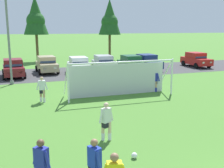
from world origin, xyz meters
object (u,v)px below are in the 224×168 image
Objects in this scene: player_striker_near at (106,122)px; street_lamp at (11,37)px; parked_car_slot_right at (131,63)px; soccer_goal at (119,77)px; parked_car_slot_center_left at (47,64)px; player_winger_right at (42,89)px; parked_car_slot_center_right at (104,63)px; parked_car_slot_far_right at (147,62)px; player_trailing_back at (42,167)px; player_midfield_center at (95,166)px; soccer_ball at (134,155)px; parked_car_slot_left at (13,68)px; parked_car_slot_end at (196,59)px; parked_car_slot_center at (79,65)px; player_winger_left at (155,81)px.

player_striker_near is 14.40m from street_lamp.
parked_car_slot_right is 12.78m from street_lamp.
soccer_goal is 12.37m from parked_car_slot_center_left.
player_winger_right is (-5.20, 0.01, -0.47)m from soccer_goal.
parked_car_slot_far_right is (4.94, -0.52, 0.00)m from parked_car_slot_center_right.
parked_car_slot_center_left is at bearing 83.83° from player_trailing_back.
player_trailing_back is 0.38× the size of parked_car_slot_center_left.
parked_car_slot_center_left is 1.01× the size of parked_car_slot_far_right.
parked_car_slot_center_left is at bearing 107.48° from soccer_goal.
player_midfield_center is 0.38× the size of parked_car_slot_center_left.
parked_car_slot_far_right is at bearing 62.51° from soccer_ball.
soccer_goal is at bearing -55.49° from parked_car_slot_left.
street_lamp reaches higher than soccer_goal.
player_winger_right is 16.03m from parked_car_slot_far_right.
soccer_goal is 4.54× the size of player_winger_right.
player_striker_near is at bearing -121.12° from parked_car_slot_far_right.
soccer_goal is 17.37m from parked_car_slot_end.
player_midfield_center is at bearing -114.07° from soccer_goal.
parked_car_slot_far_right and parked_car_slot_end have the same top height.
parked_car_slot_center_left and parked_car_slot_center have the same top height.
street_lamp is (-6.28, -3.43, 3.00)m from parked_car_slot_center.
player_striker_near is 0.39× the size of parked_car_slot_end.
player_winger_right is (-1.99, 7.02, 0.00)m from player_striker_near.
street_lamp is (-6.95, 6.56, 2.58)m from soccer_goal.
parked_car_slot_right is 1.00× the size of parked_car_slot_end.
player_winger_left is 8.15m from player_winger_right.
street_lamp is at bearing -165.57° from parked_car_slot_far_right.
street_lamp reaches higher than player_trailing_back.
parked_car_slot_center_left and parked_car_slot_end have the same top height.
player_midfield_center is (-4.66, -10.42, -0.47)m from soccer_goal.
parked_car_slot_left reaches higher than soccer_ball.
parked_car_slot_right and parked_car_slot_far_right have the same top height.
player_winger_left is 10.77m from parked_car_slot_far_right.
street_lamp reaches higher than parked_car_slot_center.
street_lamp reaches higher than player_winger_left.
street_lamp is at bearing -89.24° from parked_car_slot_left.
parked_car_slot_left reaches higher than player_winger_left.
player_winger_left is at bearing 54.66° from player_midfield_center.
player_striker_near is at bearing -134.43° from parked_car_slot_end.
parked_car_slot_center_right is at bearing 78.19° from soccer_goal.
player_winger_right is 1.00× the size of player_trailing_back.
parked_car_slot_end is at bearing 1.72° from parked_car_slot_center.
player_striker_near is at bearing -77.55° from parked_car_slot_left.
player_winger_left is 1.00× the size of player_winger_right.
player_winger_right is 0.38× the size of parked_car_slot_far_right.
parked_car_slot_left is 1.00× the size of parked_car_slot_center_left.
player_trailing_back is 0.38× the size of parked_car_slot_center.
player_winger_left is 0.39× the size of parked_car_slot_end.
parked_car_slot_left and parked_car_slot_end have the same top height.
player_midfield_center and player_trailing_back have the same top height.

